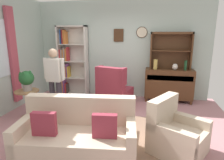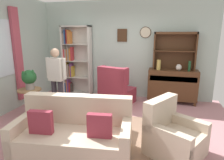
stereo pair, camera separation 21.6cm
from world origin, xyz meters
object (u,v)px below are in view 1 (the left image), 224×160
Objects in this scene: bookshelf at (70,61)px; bottle_wine at (185,65)px; armchair_floral at (176,135)px; couch_floral at (78,137)px; vase_round at (175,67)px; sideboard_hutch at (171,45)px; potted_plant_large at (27,79)px; potted_plant_small at (42,106)px; vase_tall at (155,64)px; person_reading at (55,77)px; plant_stand at (28,101)px; book_stack at (93,107)px; wingback_chair at (114,91)px; coffee_table at (99,113)px; sideboard at (169,84)px.

bottle_wine is at bearing -2.97° from bookshelf.
couch_floral is at bearing -165.35° from armchair_floral.
sideboard_hutch is at bearing 126.48° from vase_round.
couch_floral is at bearing -35.00° from potted_plant_large.
potted_plant_small is (-0.14, -1.51, -0.89)m from bookshelf.
vase_tall is at bearing 26.57° from potted_plant_small.
sideboard_hutch reaches higher than bottle_wine.
armchair_floral is 3.25m from potted_plant_large.
sideboard_hutch reaches higher than person_reading.
book_stack is (1.58, -0.21, 0.07)m from plant_stand.
vase_round is at bearing 17.15° from wingback_chair.
sideboard_hutch is 1.70× the size of plant_stand.
vase_round is 2.62m from coffee_table.
potted_plant_small is (-1.49, 1.47, -0.16)m from couch_floral.
armchair_floral reaches higher than coffee_table.
bottle_wine is (3.33, -0.17, 0.01)m from bookshelf.
sideboard is at bearing 29.28° from plant_stand.
bookshelf is 7.80× the size of vase_tall.
person_reading is at bearing -141.84° from wingback_chair.
bookshelf is at bearing 177.20° from vase_round.
potted_plant_small is (-1.62, -0.87, -0.23)m from wingback_chair.
vase_tall is 0.26× the size of wingback_chair.
sideboard is 0.68m from bottle_wine.
person_reading is at bearing -148.83° from sideboard_hutch.
armchair_floral is at bearing -41.88° from bookshelf.
vase_tall is at bearing 97.82° from armchair_floral.
book_stack is (1.47, -0.58, 0.31)m from potted_plant_small.
couch_floral is 0.87m from coffee_table.
bookshelf is 2.67m from coffee_table.
bottle_wine is 4.02m from plant_stand.
plant_stand is 0.81× the size of coffee_table.
book_stack is at bearing -7.86° from potted_plant_large.
sideboard is 4.83× the size of vase_tall.
wingback_chair is at bearing 38.16° from person_reading.
couch_floral is at bearing -44.64° from potted_plant_small.
coffee_table is at bearing -124.43° from sideboard_hutch.
armchair_floral is (0.33, -2.42, -0.77)m from vase_tall.
potted_plant_large is (-1.71, -1.23, 0.53)m from wingback_chair.
sideboard_hutch is at bearing 153.04° from bottle_wine.
vase_tall is 1.58× the size of vase_round.
coffee_table is (-1.86, -1.94, -0.70)m from bottle_wine.
potted_plant_large is (-3.11, 0.71, 0.62)m from armchair_floral.
vase_tall is at bearing 61.09° from coffee_table.
bookshelf is 4.73× the size of potted_plant_large.
couch_floral is at bearing -117.85° from sideboard_hutch.
person_reading reaches higher than potted_plant_large.
bookshelf is at bearing 114.34° from couch_floral.
plant_stand is at bearing -107.77° from potted_plant_small.
potted_plant_large is at bearing -150.61° from sideboard.
vase_round is at bearing -2.80° from bookshelf.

